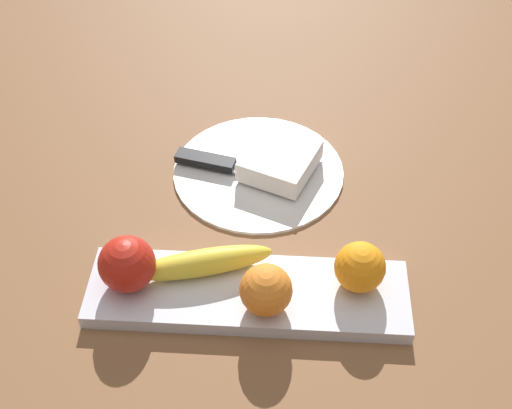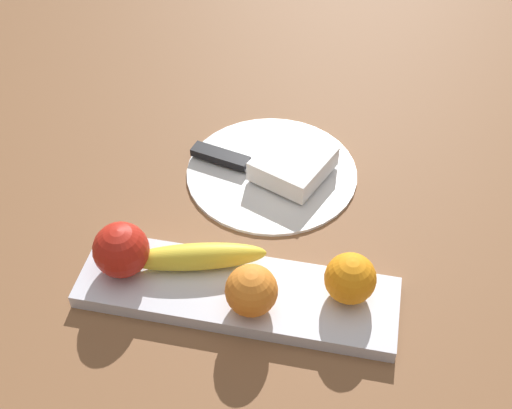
{
  "view_description": "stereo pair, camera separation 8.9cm",
  "coord_description": "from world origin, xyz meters",
  "px_view_note": "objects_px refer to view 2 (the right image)",
  "views": [
    {
      "loc": [
        -0.0,
        -0.53,
        0.69
      ],
      "look_at": [
        -0.04,
        0.09,
        0.05
      ],
      "focal_mm": 47.59,
      "sensor_mm": 36.0,
      "label": 1
    },
    {
      "loc": [
        0.09,
        -0.52,
        0.69
      ],
      "look_at": [
        -0.04,
        0.09,
        0.05
      ],
      "focal_mm": 47.59,
      "sensor_mm": 36.0,
      "label": 2
    }
  ],
  "objects_px": {
    "folded_napkin": "(293,164)",
    "dinner_plate": "(272,171)",
    "banana": "(198,255)",
    "orange_near_apple": "(251,290)",
    "knife": "(230,160)",
    "fruit_tray": "(237,293)",
    "apple": "(121,250)",
    "orange_near_banana": "(350,278)"
  },
  "relations": [
    {
      "from": "apple",
      "to": "banana",
      "type": "bearing_deg",
      "value": 16.33
    },
    {
      "from": "folded_napkin",
      "to": "knife",
      "type": "xyz_separation_m",
      "value": [
        -0.1,
        0.0,
        -0.01
      ]
    },
    {
      "from": "fruit_tray",
      "to": "banana",
      "type": "height_order",
      "value": "banana"
    },
    {
      "from": "fruit_tray",
      "to": "orange_near_banana",
      "type": "distance_m",
      "value": 0.14
    },
    {
      "from": "dinner_plate",
      "to": "folded_napkin",
      "type": "xyz_separation_m",
      "value": [
        0.03,
        0.0,
        0.02
      ]
    },
    {
      "from": "banana",
      "to": "knife",
      "type": "xyz_separation_m",
      "value": [
        -0.01,
        0.21,
        -0.02
      ]
    },
    {
      "from": "banana",
      "to": "dinner_plate",
      "type": "xyz_separation_m",
      "value": [
        0.06,
        0.21,
        -0.03
      ]
    },
    {
      "from": "fruit_tray",
      "to": "knife",
      "type": "distance_m",
      "value": 0.24
    },
    {
      "from": "fruit_tray",
      "to": "knife",
      "type": "relative_size",
      "value": 2.2
    },
    {
      "from": "apple",
      "to": "knife",
      "type": "height_order",
      "value": "apple"
    },
    {
      "from": "banana",
      "to": "apple",
      "type": "bearing_deg",
      "value": 0.62
    },
    {
      "from": "banana",
      "to": "orange_near_apple",
      "type": "height_order",
      "value": "orange_near_apple"
    },
    {
      "from": "orange_near_banana",
      "to": "dinner_plate",
      "type": "xyz_separation_m",
      "value": [
        -0.13,
        0.22,
        -0.05
      ]
    },
    {
      "from": "banana",
      "to": "orange_near_apple",
      "type": "bearing_deg",
      "value": 131.13
    },
    {
      "from": "banana",
      "to": "orange_near_banana",
      "type": "relative_size",
      "value": 2.8
    },
    {
      "from": "dinner_plate",
      "to": "folded_napkin",
      "type": "distance_m",
      "value": 0.04
    },
    {
      "from": "knife",
      "to": "orange_near_apple",
      "type": "bearing_deg",
      "value": -58.33
    },
    {
      "from": "orange_near_apple",
      "to": "folded_napkin",
      "type": "height_order",
      "value": "orange_near_apple"
    },
    {
      "from": "orange_near_apple",
      "to": "knife",
      "type": "xyz_separation_m",
      "value": [
        -0.09,
        0.26,
        -0.04
      ]
    },
    {
      "from": "banana",
      "to": "orange_near_apple",
      "type": "xyz_separation_m",
      "value": [
        0.08,
        -0.05,
        0.01
      ]
    },
    {
      "from": "apple",
      "to": "banana",
      "type": "distance_m",
      "value": 0.09
    },
    {
      "from": "orange_near_apple",
      "to": "folded_napkin",
      "type": "xyz_separation_m",
      "value": [
        0.01,
        0.26,
        -0.03
      ]
    },
    {
      "from": "apple",
      "to": "knife",
      "type": "xyz_separation_m",
      "value": [
        0.08,
        0.23,
        -0.04
      ]
    },
    {
      "from": "folded_napkin",
      "to": "knife",
      "type": "bearing_deg",
      "value": 178.59
    },
    {
      "from": "banana",
      "to": "folded_napkin",
      "type": "height_order",
      "value": "banana"
    },
    {
      "from": "folded_napkin",
      "to": "dinner_plate",
      "type": "bearing_deg",
      "value": 180.0
    },
    {
      "from": "fruit_tray",
      "to": "banana",
      "type": "bearing_deg",
      "value": 153.86
    },
    {
      "from": "apple",
      "to": "orange_near_banana",
      "type": "height_order",
      "value": "apple"
    },
    {
      "from": "banana",
      "to": "knife",
      "type": "relative_size",
      "value": 0.97
    },
    {
      "from": "orange_near_banana",
      "to": "folded_napkin",
      "type": "xyz_separation_m",
      "value": [
        -0.1,
        0.22,
        -0.03
      ]
    },
    {
      "from": "banana",
      "to": "orange_near_banana",
      "type": "height_order",
      "value": "orange_near_banana"
    },
    {
      "from": "folded_napkin",
      "to": "apple",
      "type": "bearing_deg",
      "value": -127.46
    },
    {
      "from": "apple",
      "to": "orange_near_apple",
      "type": "bearing_deg",
      "value": -8.85
    },
    {
      "from": "orange_near_apple",
      "to": "dinner_plate",
      "type": "xyz_separation_m",
      "value": [
        -0.02,
        0.26,
        -0.05
      ]
    },
    {
      "from": "orange_near_apple",
      "to": "knife",
      "type": "height_order",
      "value": "orange_near_apple"
    },
    {
      "from": "banana",
      "to": "dinner_plate",
      "type": "distance_m",
      "value": 0.22
    },
    {
      "from": "dinner_plate",
      "to": "apple",
      "type": "bearing_deg",
      "value": -122.19
    },
    {
      "from": "fruit_tray",
      "to": "orange_near_apple",
      "type": "bearing_deg",
      "value": -46.36
    },
    {
      "from": "fruit_tray",
      "to": "folded_napkin",
      "type": "xyz_separation_m",
      "value": [
        0.03,
        0.23,
        0.02
      ]
    },
    {
      "from": "orange_near_apple",
      "to": "dinner_plate",
      "type": "height_order",
      "value": "orange_near_apple"
    },
    {
      "from": "dinner_plate",
      "to": "folded_napkin",
      "type": "bearing_deg",
      "value": 0.0
    },
    {
      "from": "orange_near_banana",
      "to": "dinner_plate",
      "type": "bearing_deg",
      "value": 121.9
    }
  ]
}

